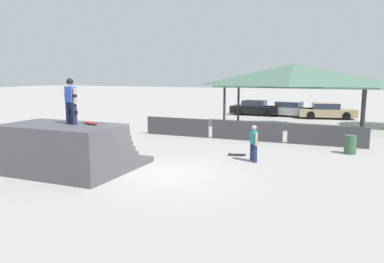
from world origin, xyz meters
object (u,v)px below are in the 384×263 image
at_px(skater_on_deck, 71,98).
at_px(skateboard_on_deck, 91,123).
at_px(parked_car_silver, 290,109).
at_px(parked_car_black, 255,108).
at_px(bystander_walking, 254,141).
at_px(parked_car_tan, 327,111).
at_px(skateboard_on_ground, 237,154).
at_px(trash_bin, 350,145).

distance_m(skater_on_deck, skateboard_on_deck, 1.14).
bearing_deg(parked_car_silver, parked_car_black, -167.56).
height_order(bystander_walking, parked_car_silver, bystander_walking).
distance_m(skateboard_on_deck, parked_car_silver, 21.97).
bearing_deg(bystander_walking, parked_car_tan, -39.84).
bearing_deg(parked_car_silver, skateboard_on_deck, -89.60).
bearing_deg(skateboard_on_ground, parked_car_tan, -116.01).
bearing_deg(skateboard_on_ground, skater_on_deck, 31.42).
distance_m(skateboard_on_ground, parked_car_tan, 16.47).
relative_size(skater_on_deck, parked_car_black, 0.39).
distance_m(skateboard_on_deck, parked_car_tan, 22.26).
bearing_deg(skateboard_on_ground, parked_car_black, -95.46).
distance_m(skater_on_deck, parked_car_black, 21.85).
relative_size(skateboard_on_deck, bystander_walking, 0.51).
bearing_deg(parked_car_tan, parked_car_black, 165.32).
xyz_separation_m(skater_on_deck, skateboard_on_deck, (0.68, 0.20, -0.89)).
bearing_deg(skateboard_on_deck, parked_car_silver, 104.35).
height_order(skateboard_on_ground, parked_car_black, parked_car_black).
bearing_deg(skateboard_on_deck, skater_on_deck, -139.38).
bearing_deg(skateboard_on_ground, parked_car_silver, -105.62).
height_order(bystander_walking, trash_bin, bystander_walking).
relative_size(bystander_walking, parked_car_black, 0.36).
bearing_deg(bystander_walking, skateboard_on_ground, 16.05).
xyz_separation_m(trash_bin, parked_car_tan, (-1.78, 13.86, 0.18)).
height_order(skater_on_deck, trash_bin, skater_on_deck).
distance_m(skateboard_on_ground, parked_car_silver, 16.66).
bearing_deg(bystander_walking, parked_car_black, -20.38).
xyz_separation_m(bystander_walking, skateboard_on_ground, (-0.96, 0.82, -0.79)).
relative_size(skateboard_on_ground, parked_car_black, 0.19).
relative_size(parked_car_black, parked_car_tan, 0.92).
bearing_deg(parked_car_tan, bystander_walking, -107.65).
height_order(skateboard_on_ground, parked_car_silver, parked_car_silver).
bearing_deg(parked_car_black, parked_car_silver, 3.42).
relative_size(bystander_walking, trash_bin, 1.80).
bearing_deg(skater_on_deck, parked_car_silver, 95.85).
relative_size(skater_on_deck, trash_bin, 1.93).
xyz_separation_m(parked_car_black, parked_car_silver, (2.97, 0.09, 0.00)).
bearing_deg(parked_car_tan, skateboard_on_deck, -119.31).
relative_size(skater_on_deck, bystander_walking, 1.08).
height_order(skateboard_on_deck, parked_car_tan, skateboard_on_deck).
height_order(skateboard_on_ground, trash_bin, trash_bin).
bearing_deg(parked_car_tan, skateboard_on_ground, -111.28).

